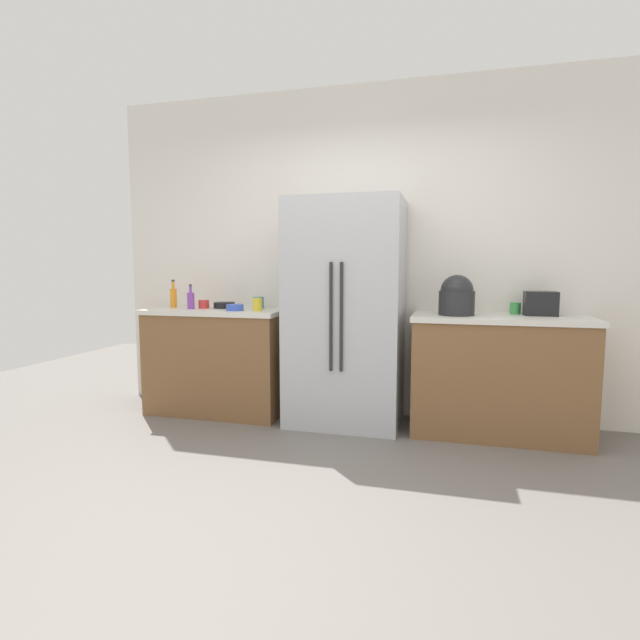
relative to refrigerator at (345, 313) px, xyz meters
name	(u,v)px	position (x,y,z in m)	size (l,w,h in m)	color
ground_plane	(306,503)	(0.09, -1.42, -0.91)	(9.20, 9.20, 0.00)	slate
kitchen_back_panel	(365,253)	(0.09, 0.38, 0.49)	(4.60, 0.10, 2.81)	silver
counter_left	(219,360)	(-1.15, 0.03, -0.45)	(1.22, 0.62, 0.92)	brown
counter_right	(498,375)	(1.19, 0.03, -0.45)	(1.30, 0.62, 0.92)	brown
refrigerator	(345,313)	(0.00, 0.00, 0.00)	(0.91, 0.65, 1.83)	#B2B5BA
toaster	(540,303)	(1.48, 0.13, 0.10)	(0.23, 0.17, 0.18)	black
rice_cooker	(457,297)	(0.87, -0.01, 0.15)	(0.27, 0.27, 0.31)	#262628
bottle_a	(173,297)	(-1.60, 0.05, 0.10)	(0.06, 0.06, 0.25)	orange
bottle_b	(191,300)	(-1.38, -0.03, 0.09)	(0.06, 0.06, 0.21)	purple
cup_a	(515,308)	(1.31, 0.20, 0.05)	(0.08, 0.08, 0.09)	green
cup_b	(204,304)	(-1.30, 0.05, 0.04)	(0.09, 0.09, 0.07)	red
cup_c	(257,304)	(-0.74, -0.06, 0.06)	(0.08, 0.08, 0.11)	yellow
cup_d	(259,303)	(-0.82, 0.16, 0.06)	(0.09, 0.09, 0.10)	teal
bowl_a	(224,305)	(-1.13, 0.12, 0.03)	(0.19, 0.19, 0.05)	black
bowl_b	(235,307)	(-0.94, -0.08, 0.03)	(0.15, 0.15, 0.05)	blue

